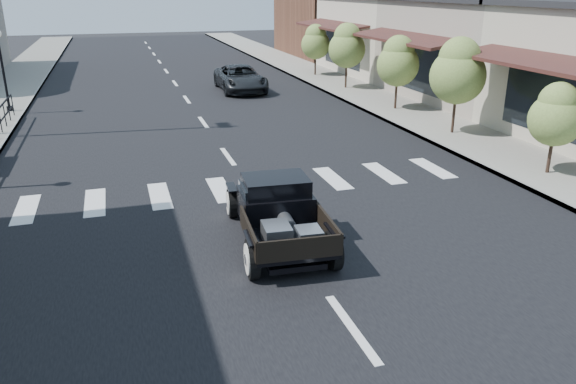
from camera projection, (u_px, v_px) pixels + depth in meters
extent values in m
plane|color=black|center=(295.00, 250.00, 11.62)|extent=(120.00, 120.00, 0.00)
cube|color=black|center=(193.00, 108.00, 25.07)|extent=(14.00, 80.00, 0.02)
cube|color=gray|center=(367.00, 96.00, 27.40)|extent=(3.00, 80.00, 0.15)
cube|color=gray|center=(512.00, 51.00, 26.64)|extent=(10.00, 9.00, 4.50)
cube|color=#BCB29F|center=(417.00, 36.00, 34.72)|extent=(10.00, 9.00, 4.50)
cube|color=brown|center=(360.00, 8.00, 43.39)|extent=(11.00, 10.00, 7.00)
imported|color=black|center=(240.00, 79.00, 28.86)|extent=(2.24, 4.72, 1.30)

